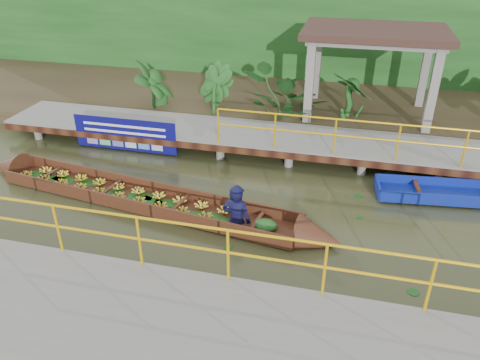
# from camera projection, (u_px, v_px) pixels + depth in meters

# --- Properties ---
(ground) EXTENTS (80.00, 80.00, 0.00)m
(ground) POSITION_uv_depth(u_px,v_px,m) (230.00, 211.00, 11.12)
(ground) COLOR #2F3118
(ground) RESTS_ON ground
(land_strip) EXTENTS (30.00, 8.00, 0.45)m
(land_strip) POSITION_uv_depth(u_px,v_px,m) (282.00, 101.00, 17.39)
(land_strip) COLOR #322819
(land_strip) RESTS_ON ground
(far_dock) EXTENTS (16.00, 2.06, 1.66)m
(far_dock) POSITION_uv_depth(u_px,v_px,m) (260.00, 137.00, 13.80)
(far_dock) COLOR slate
(far_dock) RESTS_ON ground
(near_dock) EXTENTS (18.00, 2.40, 1.73)m
(near_dock) POSITION_uv_depth(u_px,v_px,m) (222.00, 346.00, 7.19)
(near_dock) COLOR slate
(near_dock) RESTS_ON ground
(pavilion) EXTENTS (4.40, 3.00, 3.00)m
(pavilion) POSITION_uv_depth(u_px,v_px,m) (374.00, 41.00, 14.49)
(pavilion) COLOR slate
(pavilion) RESTS_ON ground
(foliage_backdrop) EXTENTS (30.00, 0.80, 4.00)m
(foliage_backdrop) POSITION_uv_depth(u_px,v_px,m) (294.00, 38.00, 18.67)
(foliage_backdrop) COLOR #184115
(foliage_backdrop) RESTS_ON ground
(vendor_boat) EXTENTS (9.70, 2.37, 2.30)m
(vendor_boat) POSITION_uv_depth(u_px,v_px,m) (158.00, 197.00, 11.16)
(vendor_boat) COLOR #371D0F
(vendor_boat) RESTS_ON ground
(moored_blue_boat) EXTENTS (3.50, 1.25, 0.82)m
(moored_blue_boat) POSITION_uv_depth(u_px,v_px,m) (472.00, 196.00, 11.48)
(moored_blue_boat) COLOR navy
(moored_blue_boat) RESTS_ON ground
(blue_banner) EXTENTS (3.19, 0.04, 1.00)m
(blue_banner) POSITION_uv_depth(u_px,v_px,m) (125.00, 134.00, 13.77)
(blue_banner) COLOR #0D0B5F
(blue_banner) RESTS_ON ground
(tropical_plants) EXTENTS (14.21, 1.21, 1.52)m
(tropical_plants) POSITION_uv_depth(u_px,v_px,m) (343.00, 99.00, 14.57)
(tropical_plants) COLOR #184115
(tropical_plants) RESTS_ON ground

